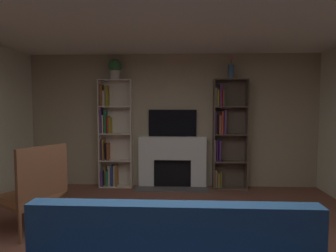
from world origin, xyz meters
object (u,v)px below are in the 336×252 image
Objects in this scene: potted_plant at (115,68)px; bookshelf_right at (226,133)px; tv at (173,123)px; bookshelf_left at (112,138)px; vase_with_flowers at (231,70)px; armchair at (36,190)px; fireplace at (172,161)px.

bookshelf_right is at bearing 1.30° from potted_plant.
tv is 1.24m from bookshelf_left.
potted_plant is (-2.17, -0.05, 1.26)m from bookshelf_right.
vase_with_flowers reaches higher than tv.
bookshelf_right is at bearing 147.75° from vase_with_flowers.
bookshelf_right is 3.54m from armchair.
potted_plant is (0.08, -0.06, 1.37)m from bookshelf_left.
potted_plant reaches higher than armchair.
bookshelf_right is 4.77× the size of vase_with_flowers.
vase_with_flowers reaches higher than bookshelf_right.
fireplace is 0.67× the size of bookshelf_right.
fireplace is at bearing 177.53° from vase_with_flowers.
fireplace is 1.19m from bookshelf_right.
bookshelf_right is 5.37× the size of potted_plant.
armchair is at bearing -105.21° from potted_plant.
fireplace is 0.67× the size of bookshelf_left.
fireplace is 1.27× the size of armchair.
potted_plant reaches higher than bookshelf_right.
potted_plant is at bearing -173.92° from tv.
bookshelf_left is 2.27m from armchair.
bookshelf_right is 2.51m from potted_plant.
armchair is at bearing -128.19° from fireplace.
bookshelf_right reaches higher than fireplace.
vase_with_flowers is 0.40× the size of armchair.
bookshelf_left is at bearing 178.58° from vase_with_flowers.
bookshelf_left is 1.90× the size of armchair.
bookshelf_left is (-1.20, -0.06, -0.29)m from tv.
fireplace is 2.75m from armchair.
tv is at bearing 173.88° from vase_with_flowers.
potted_plant is 0.89× the size of vase_with_flowers.
bookshelf_left is 1.00× the size of bookshelf_right.
fireplace is 3.20× the size of vase_with_flowers.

